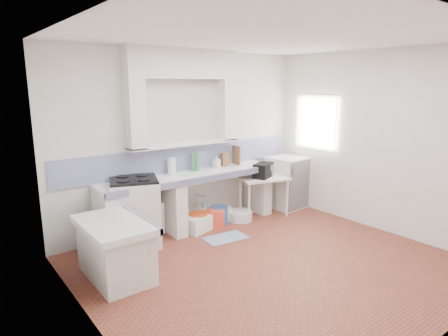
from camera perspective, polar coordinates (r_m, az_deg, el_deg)
floor at (r=5.17m, az=6.97°, el=-13.92°), size 4.50×4.50×0.00m
ceiling at (r=4.67m, az=7.90°, el=18.65°), size 4.50×4.50×0.00m
wall_back at (r=6.28m, az=-5.58°, el=4.21°), size 4.50×0.00×4.50m
wall_left at (r=3.55m, az=-19.40°, el=-2.65°), size 0.00×4.50×4.50m
wall_right at (r=6.49m, az=21.69°, el=3.66°), size 0.00×4.50×4.50m
alcove_mass at (r=6.07m, az=-5.99°, el=15.05°), size 1.90×0.25×0.45m
window_frame at (r=7.29m, az=14.42°, el=6.57°), size 0.35×0.86×1.06m
lace_valance at (r=7.15m, az=13.85°, el=9.56°), size 0.01×0.84×0.24m
counter_slab at (r=6.08m, az=-4.77°, el=-1.23°), size 3.00×0.60×0.08m
counter_lip at (r=5.85m, az=-3.28°, el=-1.73°), size 3.00×0.04×0.10m
counter_pier_left at (r=5.61m, az=-16.91°, el=-7.69°), size 0.20×0.55×0.82m
counter_pier_mid at (r=6.02m, az=-7.51°, el=-5.86°), size 0.20×0.55×0.82m
counter_pier_right at (r=7.02m, az=4.96°, el=-3.18°), size 0.20×0.55×0.82m
peninsula_top at (r=4.75m, az=-15.89°, el=-8.05°), size 0.70×1.10×0.08m
peninsula_base at (r=4.88m, az=-15.65°, el=-11.92°), size 0.60×1.00×0.62m
peninsula_lip at (r=4.87m, az=-12.27°, el=-7.35°), size 0.04×1.10×0.10m
backsplash at (r=6.31m, az=-5.45°, el=1.50°), size 4.27×0.03×0.40m
stove at (r=5.71m, az=-12.98°, el=-6.43°), size 0.85×0.84×0.95m
sink at (r=6.41m, az=-3.08°, el=-7.49°), size 1.01×0.71×0.22m
side_table at (r=6.81m, az=5.86°, el=-4.24°), size 0.92×0.67×0.04m
fridge at (r=7.34m, az=9.25°, el=-2.07°), size 0.67×0.67×0.95m
bucket_red at (r=6.23m, az=-3.78°, el=-7.81°), size 0.39×0.39×0.28m
bucket_orange at (r=6.35m, az=-1.31°, el=-7.35°), size 0.41×0.41×0.28m
bucket_blue at (r=6.48m, az=-0.76°, el=-6.93°), size 0.36×0.36×0.29m
basin_white at (r=6.65m, az=2.41°, el=-7.01°), size 0.53×0.53×0.16m
water_bottle_a at (r=6.51m, az=-3.88°, el=-6.95°), size 0.09×0.09×0.27m
water_bottle_b at (r=6.57m, az=-2.80°, el=-6.47°), size 0.10×0.10×0.33m
black_bag at (r=6.71m, az=5.80°, el=-0.35°), size 0.46×0.37×0.25m
green_bottle_a at (r=6.22m, az=-4.58°, el=0.89°), size 0.09×0.09×0.30m
green_bottle_b at (r=6.24m, az=-4.05°, el=0.92°), size 0.08×0.08×0.30m
knife_block at (r=6.60m, az=0.14°, el=1.27°), size 0.13×0.11×0.23m
cutting_board at (r=6.74m, az=1.83°, el=1.91°), size 0.05×0.24×0.32m
paper_towel at (r=6.03m, az=-7.72°, el=0.24°), size 0.16×0.16×0.26m
soap_bottle at (r=6.45m, az=-1.10°, el=0.97°), size 0.12×0.12×0.22m
rug at (r=5.92m, az=0.24°, el=-10.27°), size 0.67×0.43×0.01m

